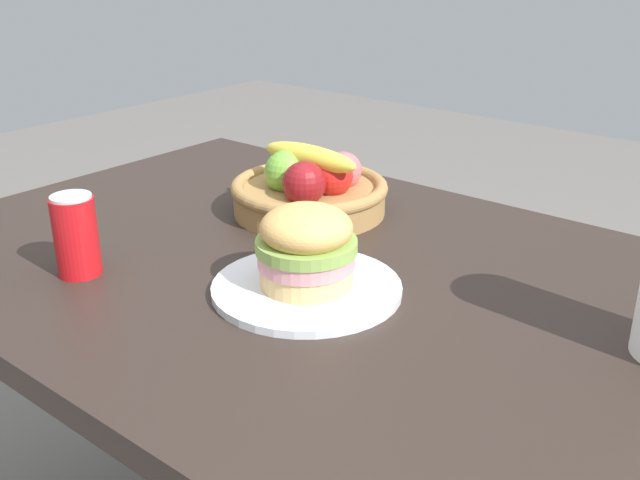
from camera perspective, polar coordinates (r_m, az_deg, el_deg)
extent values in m
cube|color=#2D231E|center=(1.16, 0.25, -3.19)|extent=(1.40, 0.90, 0.04)
cylinder|color=#2D231E|center=(1.95, -7.09, -4.37)|extent=(0.07, 0.07, 0.71)
cylinder|color=white|center=(1.08, -1.03, -3.69)|extent=(0.28, 0.28, 0.01)
cylinder|color=#E5BC75|center=(1.07, -1.04, -2.69)|extent=(0.13, 0.13, 0.03)
cylinder|color=pink|center=(1.06, -1.05, -1.41)|extent=(0.14, 0.14, 0.02)
cylinder|color=#84A84C|center=(1.05, -1.05, -0.42)|extent=(0.15, 0.15, 0.02)
ellipsoid|color=#EAAD5D|center=(1.04, -1.06, 0.94)|extent=(0.13, 0.13, 0.07)
cylinder|color=red|center=(1.17, -18.24, 0.26)|extent=(0.07, 0.07, 0.12)
cylinder|color=silver|center=(1.15, -18.62, 3.17)|extent=(0.06, 0.06, 0.00)
cylinder|color=#9E7542|center=(1.38, -0.83, 3.13)|extent=(0.28, 0.28, 0.05)
torus|color=#9E7542|center=(1.37, -0.83, 4.11)|extent=(0.29, 0.29, 0.02)
sphere|color=red|center=(1.34, 0.91, 4.93)|extent=(0.08, 0.08, 0.08)
sphere|color=#D16066|center=(1.38, 1.79, 5.37)|extent=(0.07, 0.07, 0.07)
sphere|color=gold|center=(1.39, -1.68, 5.65)|extent=(0.08, 0.08, 0.08)
sphere|color=#6BAD38|center=(1.36, -2.61, 5.24)|extent=(0.08, 0.08, 0.08)
sphere|color=maroon|center=(1.30, -1.22, 4.38)|extent=(0.08, 0.08, 0.08)
ellipsoid|color=yellow|center=(1.34, -0.82, 6.40)|extent=(0.21, 0.05, 0.05)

